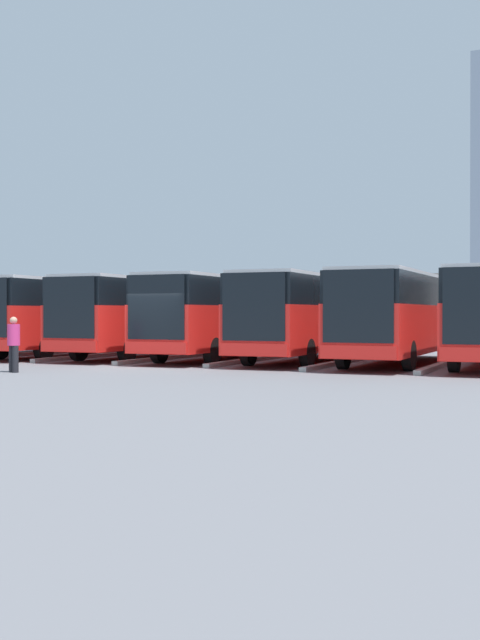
{
  "coord_description": "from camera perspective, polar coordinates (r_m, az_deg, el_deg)",
  "views": [
    {
      "loc": [
        -15.0,
        22.64,
        1.81
      ],
      "look_at": [
        -0.73,
        -5.64,
        1.57
      ],
      "focal_mm": 45.0,
      "sensor_mm": 36.0,
      "label": 1
    }
  ],
  "objects": [
    {
      "name": "curb_divider_5",
      "position": [
        35.36,
        -15.71,
        -2.4
      ],
      "size": [
        0.66,
        7.4,
        0.15
      ],
      "primitive_type": "cube",
      "rotation": [
        0.0,
        0.0,
        0.06
      ],
      "color": "#9E9E99",
      "rests_on": "ground_plane"
    },
    {
      "name": "curb_divider_4",
      "position": [
        33.48,
        -10.63,
        -2.55
      ],
      "size": [
        0.66,
        7.4,
        0.15
      ],
      "primitive_type": "cube",
      "rotation": [
        0.0,
        0.0,
        0.06
      ],
      "color": "#9E9E99",
      "rests_on": "ground_plane"
    },
    {
      "name": "bus_2",
      "position": [
        30.84,
        4.98,
        0.45
      ],
      "size": [
        3.09,
        11.45,
        3.26
      ],
      "rotation": [
        0.0,
        0.0,
        0.06
      ],
      "color": "red",
      "rests_on": "ground_plane"
    },
    {
      "name": "curb_divider_3",
      "position": [
        31.61,
        -5.31,
        -2.72
      ],
      "size": [
        0.66,
        7.4,
        0.15
      ],
      "primitive_type": "cube",
      "rotation": [
        0.0,
        0.0,
        0.06
      ],
      "color": "#9E9E99",
      "rests_on": "ground_plane"
    },
    {
      "name": "station_building",
      "position": [
        51.7,
        9.91,
        0.68
      ],
      "size": [
        28.05,
        14.61,
        4.03
      ],
      "color": "gray",
      "rests_on": "ground_plane"
    },
    {
      "name": "curb_divider_0",
      "position": [
        27.73,
        13.96,
        -3.17
      ],
      "size": [
        0.66,
        7.4,
        0.15
      ],
      "primitive_type": "cube",
      "rotation": [
        0.0,
        0.0,
        0.06
      ],
      "color": "#9E9E99",
      "rests_on": "ground_plane"
    },
    {
      "name": "bus_5",
      "position": [
        35.44,
        -11.77,
        0.44
      ],
      "size": [
        3.09,
        11.45,
        3.26
      ],
      "rotation": [
        0.0,
        0.0,
        0.06
      ],
      "color": "red",
      "rests_on": "ground_plane"
    },
    {
      "name": "bus_3",
      "position": [
        32.13,
        -1.05,
        0.45
      ],
      "size": [
        3.09,
        11.45,
        3.26
      ],
      "rotation": [
        0.0,
        0.0,
        0.06
      ],
      "color": "red",
      "rests_on": "ground_plane"
    },
    {
      "name": "bus_6",
      "position": [
        37.74,
        -15.99,
        0.43
      ],
      "size": [
        3.09,
        11.45,
        3.26
      ],
      "rotation": [
        0.0,
        0.0,
        0.06
      ],
      "color": "red",
      "rests_on": "ground_plane"
    },
    {
      "name": "bus_4",
      "position": [
        33.77,
        -6.52,
        0.45
      ],
      "size": [
        3.09,
        11.45,
        3.26
      ],
      "rotation": [
        0.0,
        0.0,
        0.06
      ],
      "color": "red",
      "rests_on": "ground_plane"
    },
    {
      "name": "curb_divider_1",
      "position": [
        28.52,
        6.89,
        -3.06
      ],
      "size": [
        0.66,
        7.4,
        0.15
      ],
      "primitive_type": "cube",
      "rotation": [
        0.0,
        0.0,
        0.06
      ],
      "color": "#9E9E99",
      "rests_on": "ground_plane"
    },
    {
      "name": "pedestrian",
      "position": [
        25.73,
        -15.8,
        -1.55
      ],
      "size": [
        0.48,
        0.48,
        1.72
      ],
      "rotation": [
        0.0,
        0.0,
        5.96
      ],
      "color": "black",
      "rests_on": "ground_plane"
    },
    {
      "name": "curb_divider_2",
      "position": [
        30.08,
        0.65,
        -2.87
      ],
      "size": [
        0.66,
        7.4,
        0.15
      ],
      "primitive_type": "cube",
      "rotation": [
        0.0,
        0.0,
        0.06
      ],
      "color": "#9E9E99",
      "rests_on": "ground_plane"
    },
    {
      "name": "bus_1",
      "position": [
        29.52,
        11.24,
        0.45
      ],
      "size": [
        3.09,
        11.45,
        3.26
      ],
      "rotation": [
        0.0,
        0.0,
        0.06
      ],
      "color": "red",
      "rests_on": "ground_plane"
    },
    {
      "name": "ground_plane",
      "position": [
        27.22,
        -6.74,
        -3.38
      ],
      "size": [
        600.0,
        600.0,
        0.0
      ],
      "primitive_type": "plane",
      "color": "slate"
    }
  ]
}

